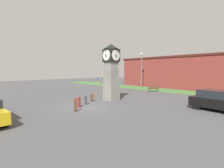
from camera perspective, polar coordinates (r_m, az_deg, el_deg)
ground_plane at (r=15.86m, az=-8.69°, el=-7.35°), size 89.67×89.67×0.00m
clock_tower at (r=18.65m, az=-0.25°, el=4.09°), size 1.78×1.69×5.99m
bollard_near_tower at (r=14.09m, az=-11.92°, el=-6.65°), size 0.22×0.22×1.08m
bollard_mid_row at (r=15.64m, az=-10.73°, el=-5.73°), size 0.27×0.27×0.96m
bollard_far_row at (r=16.75m, az=-8.62°, el=-5.07°), size 0.21×0.21×0.93m
bollard_end_row at (r=18.24m, az=-6.68°, el=-4.29°), size 0.28×0.28×0.91m
car_far_lot at (r=16.46m, az=31.02°, el=-4.61°), size 4.11×2.45×1.64m
bench at (r=27.17m, az=13.42°, el=-1.29°), size 1.27×1.65×0.90m
pedestrian_near_bench at (r=40.89m, az=-4.62°, el=1.31°), size 0.47×0.42×1.57m
street_lamp_near_road at (r=32.19m, az=9.58°, el=5.28°), size 0.50×0.24×6.33m
warehouse_blue_far at (r=36.47m, az=20.07°, el=3.72°), size 20.64×10.31×5.70m
grass_verge_far at (r=28.63m, az=19.09°, el=-2.14°), size 53.80×4.58×0.04m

